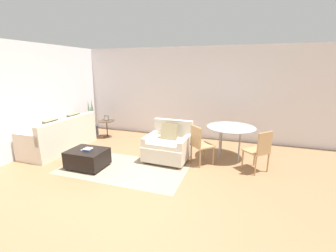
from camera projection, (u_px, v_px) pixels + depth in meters
name	position (u px, v px, depth m)	size (l,w,h in m)	color
ground_plane	(132.00, 189.00, 4.08)	(20.00, 20.00, 0.00)	#936B47
wall_back	(183.00, 93.00, 6.96)	(12.00, 0.06, 2.75)	white
wall_left	(48.00, 97.00, 6.11)	(0.06, 12.00, 2.75)	white
area_rug	(123.00, 168.00, 4.91)	(2.73, 1.42, 0.01)	gray
couch	(62.00, 138.00, 5.99)	(0.82, 1.99, 0.91)	beige
armchair	(168.00, 145.00, 5.35)	(1.02, 0.96, 0.90)	beige
ottoman	(88.00, 158.00, 4.93)	(0.80, 0.63, 0.40)	black
book_stack	(88.00, 149.00, 4.85)	(0.17, 0.16, 0.05)	#2D478C
tv_remote_primary	(83.00, 149.00, 4.91)	(0.07, 0.14, 0.01)	#B7B7BC
tv_remote_secondary	(91.00, 147.00, 5.05)	(0.12, 0.15, 0.01)	#333338
potted_plant	(92.00, 126.00, 7.33)	(0.37, 0.37, 1.21)	#333338
side_table	(107.00, 125.00, 7.05)	(0.49, 0.49, 0.53)	#4C3828
picture_frame	(106.00, 118.00, 6.99)	(0.16, 0.06, 0.16)	black
dining_table	(231.00, 130.00, 5.36)	(1.15, 1.15, 0.78)	#99A8AD
dining_chair_near_left	(199.00, 143.00, 5.02)	(0.59, 0.59, 0.90)	tan
dining_chair_near_right	(260.00, 149.00, 4.63)	(0.59, 0.59, 0.90)	tan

